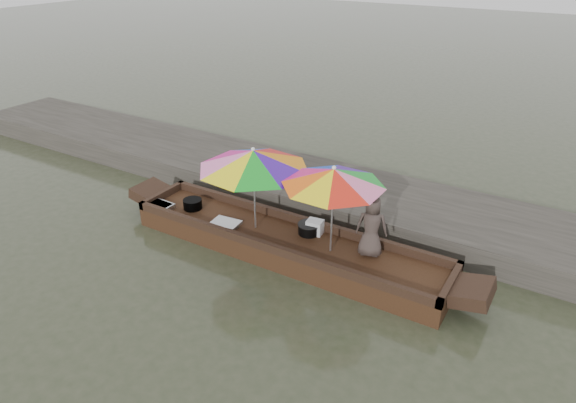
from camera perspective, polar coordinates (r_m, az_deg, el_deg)
The scene contains 11 objects.
water at distance 9.28m, azimuth -0.32°, elevation -5.75°, with size 80.00×80.00×0.00m, color #2E3521.
dock at distance 10.85m, azimuth 5.76°, elevation 0.78°, with size 22.00×2.20×0.50m, color #2D2B26.
boat_hull at distance 9.18m, azimuth -0.32°, elevation -4.83°, with size 5.93×1.20×0.35m, color black.
cooking_pot at distance 10.15m, azimuth -10.55°, elevation -0.27°, with size 0.36×0.36×0.19m, color black.
tray_crayfish at distance 10.32m, azimuth -14.08°, elevation -0.48°, with size 0.52×0.36×0.09m, color silver.
tray_scallop at distance 9.51m, azimuth -6.93°, elevation -2.42°, with size 0.52×0.36×0.06m, color silver.
charcoal_grill at distance 9.15m, azimuth 2.34°, elevation -3.07°, with size 0.38×0.38×0.18m, color black.
supply_bag at distance 9.13m, azimuth 3.00°, elevation -2.85°, with size 0.28×0.22×0.26m, color silver.
vendor at distance 8.44m, azimuth 9.29°, elevation -2.72°, with size 0.53×0.34×1.07m, color #413531.
umbrella_bow at distance 9.03m, azimuth -3.76°, elevation 1.40°, with size 1.96×1.96×1.55m, color orange, non-canonical shape.
umbrella_stern at distance 8.34m, azimuth 4.93°, elevation -0.95°, with size 1.68×1.68×1.55m, color pink, non-canonical shape.
Camera 1 is at (4.09, -6.65, 5.02)m, focal length 32.00 mm.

